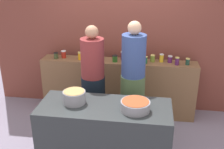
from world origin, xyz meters
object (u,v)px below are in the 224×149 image
(preserve_jar_1, at_px, (64,54))
(preserve_jar_9, at_px, (162,58))
(preserve_jar_0, at_px, (56,56))
(preserve_jar_12, at_px, (188,62))
(preserve_jar_6, at_px, (138,58))
(preserve_jar_7, at_px, (145,60))
(preserve_jar_3, at_px, (100,55))
(cook_with_tongs, at_px, (93,87))
(preserve_jar_2, at_px, (80,56))
(preserve_jar_11, at_px, (177,61))
(cooking_pot_center, at_px, (135,106))
(preserve_jar_8, at_px, (153,58))
(preserve_jar_10, at_px, (170,59))
(cook_in_cap, at_px, (133,87))
(preserve_jar_5, at_px, (123,56))
(cooking_pot_left, at_px, (74,97))
(preserve_jar_4, at_px, (115,58))

(preserve_jar_1, height_order, preserve_jar_9, preserve_jar_9)
(preserve_jar_0, height_order, preserve_jar_12, preserve_jar_12)
(preserve_jar_9, bearing_deg, preserve_jar_12, -10.73)
(preserve_jar_6, bearing_deg, preserve_jar_7, -25.18)
(preserve_jar_3, bearing_deg, cook_with_tongs, -87.91)
(preserve_jar_2, relative_size, preserve_jar_12, 1.20)
(preserve_jar_2, height_order, cook_with_tongs, cook_with_tongs)
(preserve_jar_7, distance_m, preserve_jar_11, 0.52)
(preserve_jar_3, distance_m, preserve_jar_9, 1.06)
(preserve_jar_3, distance_m, cooking_pot_center, 1.69)
(preserve_jar_6, relative_size, cook_with_tongs, 0.08)
(preserve_jar_9, bearing_deg, preserve_jar_3, 178.80)
(preserve_jar_3, distance_m, preserve_jar_8, 0.91)
(preserve_jar_1, height_order, preserve_jar_11, preserve_jar_11)
(preserve_jar_6, distance_m, preserve_jar_10, 0.54)
(preserve_jar_2, relative_size, preserve_jar_10, 1.13)
(preserve_jar_11, distance_m, cook_in_cap, 0.93)
(preserve_jar_6, bearing_deg, preserve_jar_10, 5.19)
(preserve_jar_1, bearing_deg, preserve_jar_2, -8.69)
(preserve_jar_5, bearing_deg, preserve_jar_12, -5.18)
(cooking_pot_left, bearing_deg, preserve_jar_1, 112.49)
(preserve_jar_9, bearing_deg, preserve_jar_7, -157.18)
(preserve_jar_1, distance_m, preserve_jar_12, 2.13)
(preserve_jar_12, bearing_deg, preserve_jar_3, 176.05)
(cooking_pot_left, height_order, cook_in_cap, cook_in_cap)
(preserve_jar_7, bearing_deg, cooking_pot_center, -92.79)
(cook_with_tongs, bearing_deg, preserve_jar_3, 92.09)
(preserve_jar_11, height_order, cooking_pot_left, preserve_jar_11)
(preserve_jar_0, xyz_separation_m, cooking_pot_left, (0.70, -1.33, -0.10))
(preserve_jar_6, height_order, preserve_jar_12, preserve_jar_6)
(preserve_jar_7, relative_size, preserve_jar_8, 1.02)
(preserve_jar_7, xyz_separation_m, preserve_jar_12, (0.70, 0.03, -0.01))
(preserve_jar_4, bearing_deg, preserve_jar_6, 7.01)
(preserve_jar_1, distance_m, cook_with_tongs, 1.00)
(preserve_jar_1, bearing_deg, preserve_jar_11, -2.44)
(preserve_jar_8, height_order, preserve_jar_10, preserve_jar_8)
(preserve_jar_2, relative_size, cook_in_cap, 0.07)
(preserve_jar_4, xyz_separation_m, preserve_jar_6, (0.39, 0.05, 0.01))
(preserve_jar_0, distance_m, cook_with_tongs, 1.05)
(cooking_pot_center, bearing_deg, preserve_jar_8, 82.71)
(preserve_jar_5, bearing_deg, preserve_jar_2, -172.46)
(preserve_jar_0, distance_m, cooking_pot_left, 1.51)
(cooking_pot_left, height_order, cook_with_tongs, cook_with_tongs)
(cooking_pot_left, distance_m, cooking_pot_center, 0.80)
(preserve_jar_1, bearing_deg, cooking_pot_center, -47.07)
(preserve_jar_7, bearing_deg, preserve_jar_4, 178.97)
(preserve_jar_3, relative_size, preserve_jar_4, 1.27)
(preserve_jar_8, bearing_deg, cooking_pot_left, -124.96)
(preserve_jar_6, xyz_separation_m, cook_with_tongs, (-0.64, -0.67, -0.28))
(preserve_jar_2, height_order, preserve_jar_8, preserve_jar_2)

